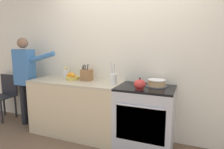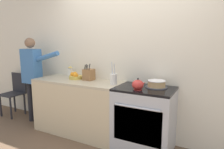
{
  "view_description": "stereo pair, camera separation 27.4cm",
  "coord_description": "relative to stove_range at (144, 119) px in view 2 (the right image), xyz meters",
  "views": [
    {
      "loc": [
        0.96,
        -2.38,
        1.53
      ],
      "look_at": [
        -0.12,
        0.26,
        1.04
      ],
      "focal_mm": 32.0,
      "sensor_mm": 36.0,
      "label": 1
    },
    {
      "loc": [
        1.21,
        -2.27,
        1.53
      ],
      "look_at": [
        -0.12,
        0.26,
        1.04
      ],
      "focal_mm": 32.0,
      "sensor_mm": 36.0,
      "label": 2
    }
  ],
  "objects": [
    {
      "name": "wall_back",
      "position": [
        -0.37,
        0.31,
        0.85
      ],
      "size": [
        8.0,
        0.04,
        2.6
      ],
      "color": "silver",
      "rests_on": "ground_plane"
    },
    {
      "name": "counter_cabinet",
      "position": [
        -1.14,
        0.0,
        -0.0
      ],
      "size": [
        1.49,
        0.58,
        0.89
      ],
      "color": "beige",
      "rests_on": "ground_plane"
    },
    {
      "name": "stove_range",
      "position": [
        0.0,
        0.0,
        0.0
      ],
      "size": [
        0.79,
        0.62,
        0.89
      ],
      "color": "#B7BABF",
      "rests_on": "ground_plane"
    },
    {
      "name": "layer_cake",
      "position": [
        0.13,
        0.1,
        0.49
      ],
      "size": [
        0.3,
        0.3,
        0.1
      ],
      "color": "#4C4C51",
      "rests_on": "stove_range"
    },
    {
      "name": "tea_kettle",
      "position": [
        -0.05,
        -0.15,
        0.51
      ],
      "size": [
        0.19,
        0.16,
        0.16
      ],
      "color": "red",
      "rests_on": "stove_range"
    },
    {
      "name": "knife_block",
      "position": [
        -0.99,
        0.1,
        0.54
      ],
      "size": [
        0.15,
        0.16,
        0.27
      ],
      "color": "olive",
      "rests_on": "counter_cabinet"
    },
    {
      "name": "utensil_crock",
      "position": [
        -0.48,
        -0.01,
        0.53
      ],
      "size": [
        0.1,
        0.1,
        0.34
      ],
      "color": "silver",
      "rests_on": "counter_cabinet"
    },
    {
      "name": "fruit_bowl",
      "position": [
        -1.25,
        0.08,
        0.49
      ],
      "size": [
        0.22,
        0.22,
        0.11
      ],
      "color": "gold",
      "rests_on": "counter_cabinet"
    },
    {
      "name": "milk_carton",
      "position": [
        -1.45,
        0.19,
        0.54
      ],
      "size": [
        0.07,
        0.07,
        0.19
      ],
      "color": "white",
      "rests_on": "counter_cabinet"
    },
    {
      "name": "person_baker",
      "position": [
        -2.16,
        -0.03,
        0.49
      ],
      "size": [
        0.91,
        0.2,
        1.58
      ],
      "rotation": [
        0.0,
        0.0,
        -0.01
      ],
      "color": "black",
      "rests_on": "ground_plane"
    },
    {
      "name": "dining_chair",
      "position": [
        -2.82,
        0.07,
        0.05
      ],
      "size": [
        0.4,
        0.4,
        0.86
      ],
      "rotation": [
        0.0,
        0.0,
        -0.1
      ],
      "color": "#232328",
      "rests_on": "ground_plane"
    }
  ]
}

